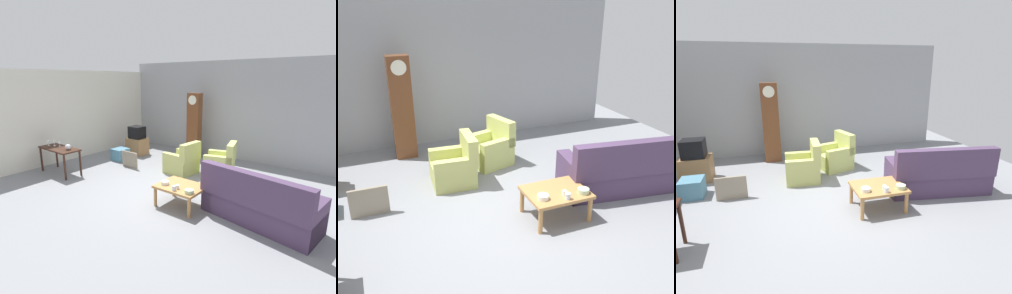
% 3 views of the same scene
% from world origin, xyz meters
% --- Properties ---
extents(ground_plane, '(10.40, 10.40, 0.00)m').
position_xyz_m(ground_plane, '(0.00, 0.00, 0.00)').
color(ground_plane, gray).
extents(garage_door_wall, '(8.40, 0.16, 3.20)m').
position_xyz_m(garage_door_wall, '(0.00, 3.60, 1.60)').
color(garage_door_wall, '#9EA0A5').
rests_on(garage_door_wall, ground_plane).
extents(couch_floral, '(2.21, 1.18, 1.04)m').
position_xyz_m(couch_floral, '(2.22, -0.11, 0.35)').
color(couch_floral, '#4C3856').
rests_on(couch_floral, ground_plane).
extents(armchair_olive_near, '(0.84, 0.81, 0.92)m').
position_xyz_m(armchair_olive_near, '(-0.43, 1.27, 0.31)').
color(armchair_olive_near, '#B7BC66').
rests_on(armchair_olive_near, ground_plane).
extents(armchair_olive_far, '(0.97, 0.95, 0.92)m').
position_xyz_m(armchair_olive_far, '(0.47, 1.85, 0.31)').
color(armchair_olive_far, '#C2CA6E').
rests_on(armchair_olive_far, ground_plane).
extents(coffee_table_wood, '(0.96, 0.76, 0.45)m').
position_xyz_m(coffee_table_wood, '(0.71, -0.44, 0.39)').
color(coffee_table_wood, '#B27F47').
rests_on(coffee_table_wood, ground_plane).
extents(grandfather_clock, '(0.44, 0.30, 2.16)m').
position_xyz_m(grandfather_clock, '(-1.09, 2.87, 1.09)').
color(grandfather_clock, brown).
rests_on(grandfather_clock, ground_plane).
extents(framed_picture_leaning, '(0.60, 0.05, 0.48)m').
position_xyz_m(framed_picture_leaning, '(-1.99, 0.70, 0.24)').
color(framed_picture_leaning, gray).
rests_on(framed_picture_leaning, ground_plane).
extents(cup_white_porcelain, '(0.07, 0.07, 0.08)m').
position_xyz_m(cup_white_porcelain, '(0.75, -0.61, 0.50)').
color(cup_white_porcelain, white).
rests_on(cup_white_porcelain, coffee_table_wood).
extents(cup_blue_rimmed, '(0.08, 0.08, 0.10)m').
position_xyz_m(cup_blue_rimmed, '(0.74, -0.72, 0.50)').
color(cup_blue_rimmed, silver).
rests_on(cup_blue_rimmed, coffee_table_wood).
extents(bowl_white_stacked, '(0.17, 0.17, 0.07)m').
position_xyz_m(bowl_white_stacked, '(0.40, -0.59, 0.49)').
color(bowl_white_stacked, white).
rests_on(bowl_white_stacked, coffee_table_wood).
extents(bowl_shallow_green, '(0.18, 0.18, 0.07)m').
position_xyz_m(bowl_shallow_green, '(1.06, -0.65, 0.49)').
color(bowl_shallow_green, '#B2C69E').
rests_on(bowl_shallow_green, coffee_table_wood).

